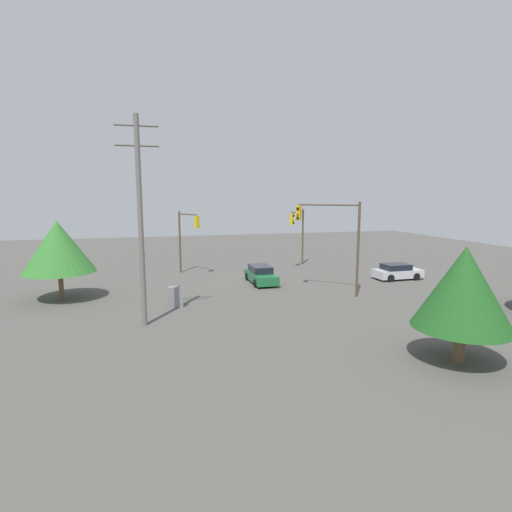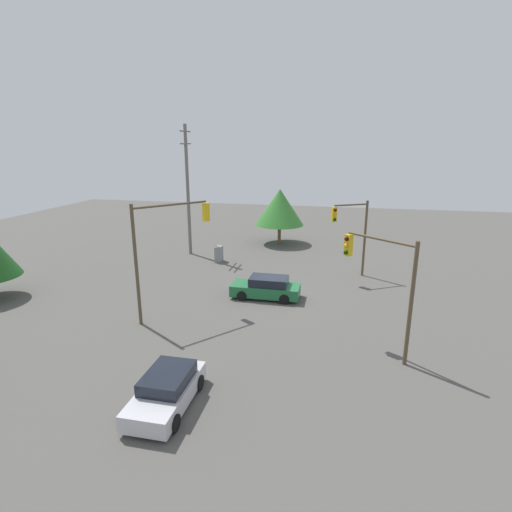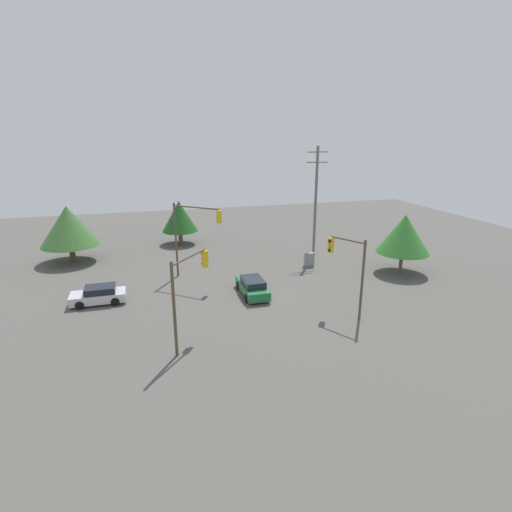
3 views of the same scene
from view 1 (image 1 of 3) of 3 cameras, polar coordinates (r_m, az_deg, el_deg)
The scene contains 10 objects.
ground_plane at distance 33.29m, azimuth 0.08°, elevation -3.67°, with size 80.00×80.00×0.00m, color #54514C.
sedan_silver at distance 36.19m, azimuth 19.52°, elevation -2.14°, with size 4.00×1.91×1.33m.
sedan_green at distance 32.66m, azimuth 0.70°, elevation -2.70°, with size 1.87×4.40×1.41m.
traffic_signal_main at distance 28.93m, azimuth 11.05°, elevation 3.55°, with size 3.68×3.14×6.68m.
traffic_signal_cross at distance 36.40m, azimuth -9.84°, elevation 3.41°, with size 1.67×2.62×5.69m.
traffic_signal_aux at distance 40.11m, azimuth 6.08°, elevation 4.09°, with size 2.56×3.06×5.74m.
utility_pole_tall at distance 22.10m, azimuth -16.20°, elevation 5.28°, with size 2.20×0.28×11.24m.
electrical_cabinet at distance 26.20m, azimuth -11.41°, elevation -5.73°, with size 0.91×0.51×1.33m, color gray.
tree_left at distance 18.92m, azimuth 27.53°, elevation -4.06°, with size 4.08×4.08×5.02m.
tree_corner at distance 30.13m, azimuth -26.41°, elevation 1.19°, with size 4.74×4.74×5.43m.
Camera 1 is at (8.55, 31.38, 7.08)m, focal length 28.00 mm.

